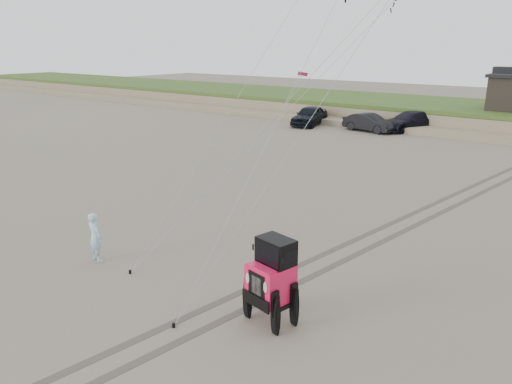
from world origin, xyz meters
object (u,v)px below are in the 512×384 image
truck_a (309,116)px  truck_c (410,121)px  jeep (271,290)px  man (95,237)px  truck_b (369,123)px

truck_a → truck_c: 8.48m
truck_c → jeep: 31.77m
jeep → truck_a: bearing=131.3°
truck_a → jeep: jeep is taller
truck_a → man: truck_a is taller
man → jeep: bearing=-172.5°
truck_c → man: 31.17m
truck_a → truck_b: (5.55, 0.25, -0.12)m
truck_c → jeep: bearing=-47.7°
jeep → man: bearing=-165.0°
truck_b → man: size_ratio=2.64×
truck_a → man: 30.10m
truck_a → jeep: bearing=-70.7°
truck_c → man: (1.35, -31.14, 0.03)m
truck_a → man: (9.43, -28.59, -0.01)m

